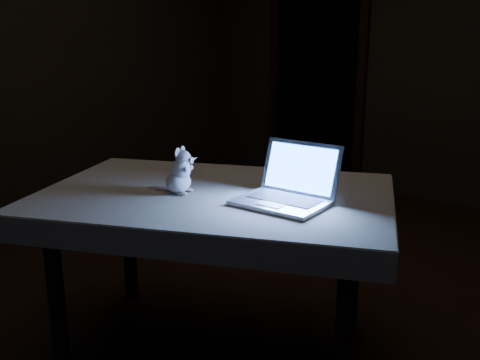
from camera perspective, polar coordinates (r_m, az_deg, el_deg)
The scene contains 8 objects.
floor at distance 3.02m, azimuth 1.17°, elevation -12.81°, with size 5.00×5.00×0.00m, color black.
back_wall at distance 4.90m, azimuth 19.75°, elevation 12.91°, with size 4.50×0.04×2.60m, color black.
left_wall at distance 4.41m, azimuth -23.30°, elevation 12.44°, with size 0.04×5.00×2.60m, color black.
doorway at distance 5.37m, azimuth 8.20°, elevation 11.22°, with size 1.06×0.36×2.13m, color black, non-canonical shape.
table at distance 2.46m, azimuth -2.59°, elevation -9.81°, with size 1.39×0.90×0.75m, color black, non-canonical shape.
tablecloth at distance 2.32m, azimuth -2.48°, elevation -2.69°, with size 1.50×1.01×0.11m, color beige, non-canonical shape.
laptop at distance 2.12m, azimuth 4.38°, elevation 0.41°, with size 0.35×0.31×0.24m, color #ABABB0, non-canonical shape.
plush_mouse at distance 2.30m, azimuth -6.64°, elevation 1.04°, with size 0.15×0.15×0.20m, color silver, non-canonical shape.
Camera 1 is at (1.61, -2.13, 1.41)m, focal length 40.00 mm.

